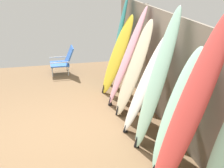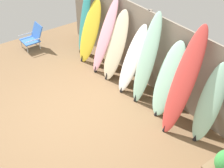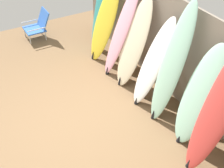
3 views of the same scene
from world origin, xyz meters
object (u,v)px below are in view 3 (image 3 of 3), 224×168
surfboard_pink_2 (122,30)px  surfboard_red_7 (222,104)px  surfboard_white_4 (153,63)px  surfboard_seafoam_6 (199,97)px  surfboard_seafoam_5 (172,66)px  surfboard_cream_3 (134,44)px  surfboard_teal_0 (100,5)px  surfboard_yellow_1 (104,23)px  beach_chair (38,25)px

surfboard_pink_2 → surfboard_red_7: surfboard_red_7 is taller
surfboard_white_4 → surfboard_seafoam_6: 1.07m
surfboard_pink_2 → surfboard_seafoam_5: (1.48, 0.01, 0.08)m
surfboard_cream_3 → surfboard_white_4: bearing=-0.6°
surfboard_teal_0 → surfboard_yellow_1: (0.42, -0.12, -0.19)m
surfboard_cream_3 → surfboard_yellow_1: bearing=-178.7°
surfboard_pink_2 → surfboard_cream_3: bearing=0.6°
surfboard_seafoam_6 → surfboard_yellow_1: bearing=-178.7°
surfboard_seafoam_6 → beach_chair: surfboard_seafoam_6 is taller
surfboard_pink_2 → surfboard_red_7: (2.55, -0.04, 0.15)m
surfboard_teal_0 → surfboard_red_7: size_ratio=0.93×
surfboard_white_4 → surfboard_red_7: surfboard_red_7 is taller
surfboard_seafoam_6 → surfboard_pink_2: bearing=-178.9°
surfboard_yellow_1 → surfboard_pink_2: size_ratio=0.87×
surfboard_cream_3 → surfboard_seafoam_6: bearing=1.3°
surfboard_pink_2 → surfboard_red_7: bearing=-0.9°
surfboard_pink_2 → surfboard_cream_3: (0.42, 0.00, -0.08)m
surfboard_white_4 → surfboard_red_7: bearing=-1.4°
surfboard_cream_3 → surfboard_white_4: (0.62, -0.01, -0.04)m
beach_chair → surfboard_seafoam_5: bearing=-4.2°
surfboard_cream_3 → surfboard_red_7: bearing=-1.2°
surfboard_pink_2 → surfboard_white_4: size_ratio=1.17×
surfboard_red_7 → surfboard_yellow_1: bearing=179.7°
surfboard_seafoam_5 → surfboard_yellow_1: bearing=-179.3°
surfboard_yellow_1 → surfboard_seafoam_6: (2.74, 0.06, 0.02)m
surfboard_teal_0 → beach_chair: (-1.04, -1.09, -0.65)m
surfboard_seafoam_5 → surfboard_seafoam_6: 0.65m
surfboard_teal_0 → surfboard_yellow_1: size_ratio=1.25×
surfboard_cream_3 → beach_chair: size_ratio=2.57×
surfboard_yellow_1 → surfboard_cream_3: (1.06, 0.02, 0.04)m
surfboard_white_4 → surfboard_yellow_1: bearing=-179.4°
beach_chair → surfboard_seafoam_6: bearing=-5.9°
surfboard_yellow_1 → surfboard_pink_2: surfboard_pink_2 is taller
surfboard_yellow_1 → surfboard_seafoam_5: surfboard_seafoam_5 is taller
surfboard_teal_0 → surfboard_yellow_1: bearing=-15.7°
surfboard_white_4 → surfboard_seafoam_6: (1.07, 0.04, 0.03)m
surfboard_yellow_1 → surfboard_cream_3: surfboard_cream_3 is taller
surfboard_cream_3 → surfboard_red_7: 2.14m
surfboard_white_4 → surfboard_teal_0: bearing=177.3°
beach_chair → surfboard_red_7: bearing=-8.1°
surfboard_teal_0 → surfboard_seafoam_6: size_ratio=1.22×
surfboard_pink_2 → surfboard_seafoam_6: (2.10, 0.04, -0.10)m
surfboard_seafoam_5 → surfboard_seafoam_6: size_ratio=1.23×
surfboard_yellow_1 → surfboard_seafoam_5: (2.12, 0.03, 0.20)m
beach_chair → surfboard_yellow_1: bearing=13.8°
surfboard_seafoam_5 → surfboard_pink_2: bearing=-179.7°
surfboard_cream_3 → surfboard_pink_2: bearing=-179.4°
surfboard_pink_2 → beach_chair: (-2.10, -0.99, -0.57)m
surfboard_pink_2 → beach_chair: size_ratio=2.83×
surfboard_white_4 → beach_chair: surfboard_white_4 is taller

